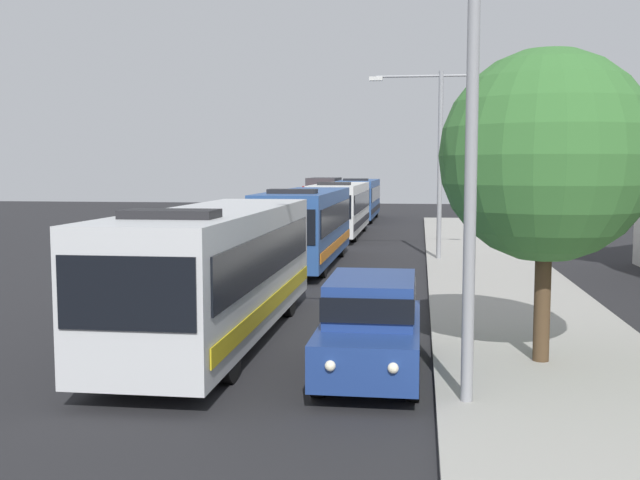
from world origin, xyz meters
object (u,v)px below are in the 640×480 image
(white_suv, at_px, (371,323))
(roadside_tree, at_px, (546,156))
(bus_lead, at_px, (218,268))
(streetlamp_near, at_px, (473,68))
(bus_fourth_in_line, at_px, (359,198))
(bus_middle, at_px, (341,207))
(box_truck_oncoming, at_px, (323,196))
(bus_second_in_line, at_px, (306,224))
(streetlamp_mid, at_px, (440,144))

(white_suv, xyz_separation_m, roadside_tree, (3.32, 1.00, 3.17))
(bus_lead, relative_size, white_suv, 2.34)
(streetlamp_near, xyz_separation_m, roadside_tree, (1.62, 2.80, -1.36))
(bus_lead, bearing_deg, bus_fourth_in_line, 90.00)
(bus_middle, height_order, streetlamp_near, streetlamp_near)
(roadside_tree, bearing_deg, box_truck_oncoming, 102.81)
(white_suv, distance_m, streetlamp_near, 5.16)
(bus_second_in_line, bearing_deg, bus_middle, 90.00)
(bus_middle, distance_m, streetlamp_mid, 13.09)
(bus_middle, xyz_separation_m, roadside_tree, (7.02, -28.23, 2.51))
(bus_second_in_line, xyz_separation_m, streetlamp_mid, (5.40, 1.89, 3.30))
(bus_fourth_in_line, xyz_separation_m, box_truck_oncoming, (-3.30, 3.88, 0.01))
(bus_lead, distance_m, bus_middle, 26.74)
(white_suv, distance_m, box_truck_oncoming, 46.92)
(box_truck_oncoming, relative_size, streetlamp_near, 0.81)
(streetlamp_mid, relative_size, roadside_tree, 1.28)
(bus_fourth_in_line, bearing_deg, streetlamp_near, -83.05)
(white_suv, distance_m, roadside_tree, 4.70)
(bus_second_in_line, height_order, bus_middle, same)
(streetlamp_near, bearing_deg, box_truck_oncoming, 100.23)
(streetlamp_near, bearing_deg, streetlamp_mid, 90.00)
(bus_middle, relative_size, box_truck_oncoming, 1.62)
(bus_fourth_in_line, bearing_deg, bus_lead, -90.00)
(bus_fourth_in_line, relative_size, white_suv, 2.42)
(white_suv, relative_size, box_truck_oncoming, 0.64)
(roadside_tree, bearing_deg, streetlamp_mid, 95.53)
(bus_lead, distance_m, bus_fourth_in_line, 40.02)
(box_truck_oncoming, relative_size, roadside_tree, 1.17)
(box_truck_oncoming, xyz_separation_m, roadside_tree, (10.32, -45.39, 2.50))
(bus_middle, xyz_separation_m, box_truck_oncoming, (-3.30, 17.16, 0.01))
(bus_fourth_in_line, bearing_deg, streetlamp_mid, -77.69)
(bus_fourth_in_line, relative_size, streetlamp_near, 1.26)
(box_truck_oncoming, height_order, streetlamp_near, streetlamp_near)
(white_suv, height_order, box_truck_oncoming, box_truck_oncoming)
(bus_lead, xyz_separation_m, bus_middle, (0.00, 26.74, 0.00))
(bus_second_in_line, xyz_separation_m, bus_middle, (0.00, 13.35, 0.00))
(white_suv, height_order, roadside_tree, roadside_tree)
(bus_second_in_line, relative_size, streetlamp_near, 1.23)
(bus_middle, bearing_deg, bus_fourth_in_line, 90.00)
(bus_second_in_line, distance_m, bus_fourth_in_line, 26.63)
(box_truck_oncoming, xyz_separation_m, streetlamp_near, (8.70, -48.19, 3.86))
(streetlamp_mid, bearing_deg, bus_fourth_in_line, 102.31)
(streetlamp_near, bearing_deg, bus_lead, 141.47)
(box_truck_oncoming, distance_m, streetlamp_near, 49.12)
(bus_middle, distance_m, white_suv, 29.47)
(bus_second_in_line, height_order, box_truck_oncoming, bus_second_in_line)
(bus_middle, bearing_deg, box_truck_oncoming, 100.89)
(white_suv, xyz_separation_m, box_truck_oncoming, (-7.00, 46.39, 0.67))
(streetlamp_near, bearing_deg, bus_middle, 99.87)
(streetlamp_near, relative_size, roadside_tree, 1.44)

